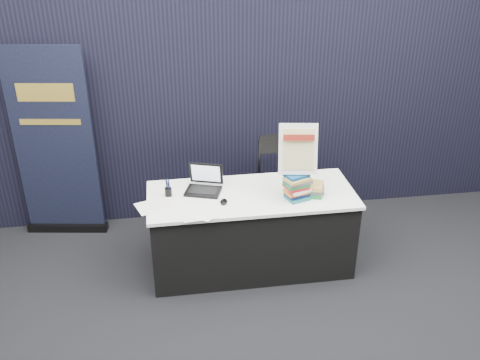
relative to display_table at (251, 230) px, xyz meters
name	(u,v)px	position (x,y,z in m)	size (l,w,h in m)	color
floor	(262,303)	(0.00, -0.55, -0.38)	(8.00, 8.00, 0.00)	black
wall_back	(209,8)	(0.00, 3.45, 1.37)	(8.00, 0.02, 3.50)	#BAB7B0
drape_partition	(234,105)	(0.00, 1.05, 0.82)	(6.00, 0.08, 2.40)	black
display_table	(251,230)	(0.00, 0.00, 0.00)	(1.80, 0.75, 0.75)	black
laptop	(203,185)	(-0.41, 0.12, 0.43)	(0.35, 0.32, 0.23)	black
mouse	(224,202)	(-0.26, -0.13, 0.39)	(0.06, 0.10, 0.03)	black
brochure_left	(156,206)	(-0.82, -0.09, 0.38)	(0.31, 0.22, 0.00)	white
brochure_mid	(198,211)	(-0.49, -0.23, 0.38)	(0.32, 0.22, 0.00)	white
brochure_right	(200,214)	(-0.47, -0.28, 0.38)	(0.30, 0.21, 0.00)	white
pen_cup	(168,192)	(-0.71, 0.07, 0.41)	(0.06, 0.06, 0.08)	black
book_stack_tall	(297,186)	(0.36, -0.14, 0.49)	(0.23, 0.20, 0.23)	#1B6665
book_stack_short	(309,188)	(0.49, -0.07, 0.43)	(0.28, 0.25, 0.10)	#1D6E32
info_sign	(298,150)	(0.36, -0.11, 0.82)	(0.33, 0.18, 0.43)	black
pullup_banner	(56,155)	(-1.76, 0.88, 0.47)	(0.81, 0.22, 1.90)	black
stacking_chair	(286,188)	(0.39, 0.34, 0.22)	(0.48, 0.49, 1.07)	black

